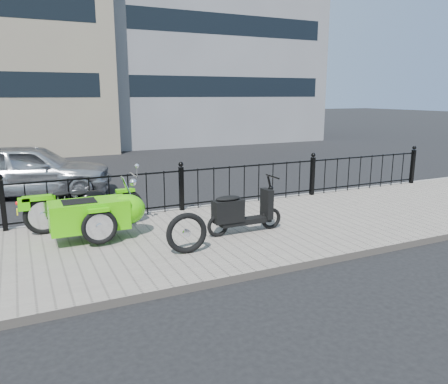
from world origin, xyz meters
name	(u,v)px	position (x,y,z in m)	size (l,w,h in m)	color
ground	(205,231)	(0.00, 0.00, 0.00)	(120.00, 120.00, 0.00)	black
sidewalk	(215,236)	(0.00, -0.50, 0.06)	(30.00, 3.80, 0.12)	gray
curb	(180,211)	(0.00, 1.44, 0.06)	(30.00, 0.10, 0.12)	gray
iron_fence	(181,189)	(0.00, 1.30, 0.59)	(14.11, 0.11, 1.08)	black
building_grey	(201,7)	(7.00, 16.99, 7.50)	(12.00, 8.01, 15.00)	gray
motorcycle_sidecar	(98,211)	(-1.97, 0.15, 0.59)	(2.28, 1.48, 0.98)	black
scooter	(240,212)	(0.39, -0.73, 0.52)	(1.52, 0.44, 1.03)	black
spare_tire	(187,233)	(-0.85, -1.28, 0.46)	(0.67, 0.67, 0.10)	black
sedan_car	(31,170)	(-2.90, 4.79, 0.69)	(1.63, 4.05, 1.38)	#ACAEB3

